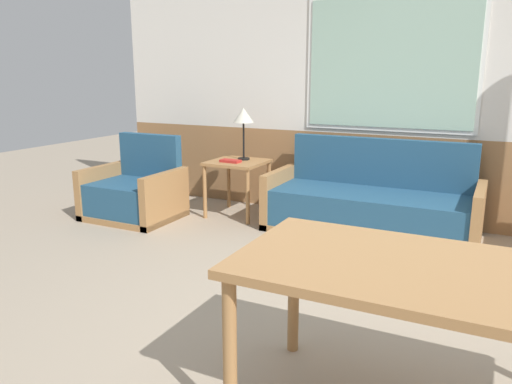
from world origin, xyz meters
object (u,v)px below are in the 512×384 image
object	(u,v)px
couch	(371,207)
dining_table	(449,289)
armchair	(135,194)
side_table	(237,170)
table_lamp	(243,118)

from	to	relation	value
couch	dining_table	bearing A→B (deg)	-70.33
couch	dining_table	size ratio (longest dim) A/B	1.14
armchair	side_table	xyz separation A→B (m)	(0.92, 0.55, 0.24)
armchair	table_lamp	size ratio (longest dim) A/B	1.67
side_table	dining_table	size ratio (longest dim) A/B	0.34
table_lamp	dining_table	world-z (taller)	table_lamp
couch	dining_table	xyz separation A→B (m)	(0.93, -2.59, 0.40)
table_lamp	couch	bearing A→B (deg)	-2.86
armchair	couch	bearing A→B (deg)	8.19
couch	dining_table	distance (m)	2.78
armchair	dining_table	distance (m)	3.86
couch	armchair	distance (m)	2.41
couch	armchair	xyz separation A→B (m)	(-2.34, -0.58, -0.01)
table_lamp	dining_table	xyz separation A→B (m)	(2.32, -2.66, -0.37)
armchair	dining_table	xyz separation A→B (m)	(3.27, -2.01, 0.41)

